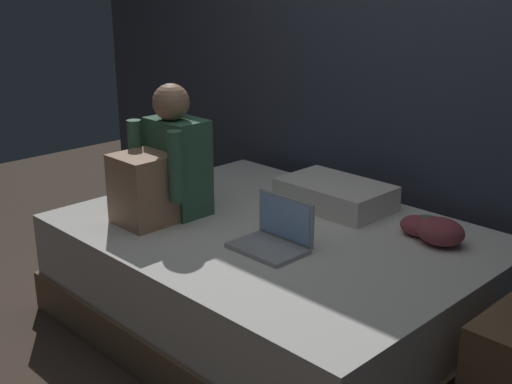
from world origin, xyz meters
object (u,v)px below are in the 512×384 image
object	(u,v)px
bed	(274,279)
person_sitting	(164,168)
laptop	(275,236)
clothes_pile	(432,229)
pillow	(335,194)

from	to	relation	value
bed	person_sitting	xyz separation A→B (m)	(-0.50, -0.26, 0.52)
bed	laptop	bearing A→B (deg)	-45.56
person_sitting	clothes_pile	bearing A→B (deg)	31.55
bed	laptop	xyz separation A→B (m)	(0.16, -0.16, 0.32)
person_sitting	laptop	bearing A→B (deg)	8.76
pillow	clothes_pile	distance (m)	0.59
bed	clothes_pile	xyz separation A→B (m)	(0.59, 0.41, 0.32)
pillow	person_sitting	bearing A→B (deg)	-125.18
bed	person_sitting	distance (m)	0.76
laptop	pillow	bearing A→B (deg)	104.25
person_sitting	clothes_pile	distance (m)	1.30
clothes_pile	bed	bearing A→B (deg)	-145.36
person_sitting	pillow	xyz separation A→B (m)	(0.50, 0.71, -0.19)
laptop	pillow	world-z (taller)	laptop
person_sitting	pillow	distance (m)	0.89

